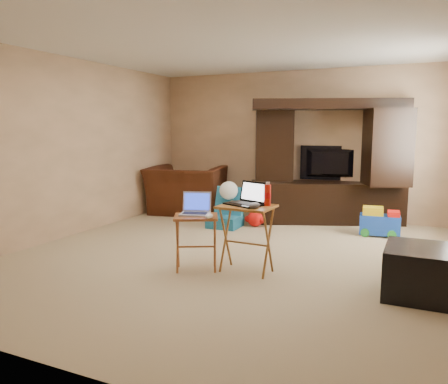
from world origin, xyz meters
The scene contains 19 objects.
floor centered at (0.00, 0.00, 0.00)m, with size 5.50×5.50×0.00m, color tan.
ceiling centered at (0.00, 0.00, 2.50)m, with size 5.50×5.50×0.00m, color silver.
wall_back centered at (0.00, 2.75, 1.25)m, with size 5.00×5.00×0.00m, color tan.
wall_front centered at (0.00, -2.75, 1.25)m, with size 5.00×5.00×0.00m, color tan.
wall_left centered at (-2.50, 0.00, 1.25)m, with size 5.50×5.50×0.00m, color tan.
entertainment_center centered at (0.63, 2.42, 0.99)m, with size 2.41×0.60×1.98m, color black.
television centered at (0.63, 2.65, 0.95)m, with size 1.00×0.13×0.58m, color black.
recliner centered at (-1.82, 2.15, 0.42)m, with size 1.30×1.13×0.84m, color #48220F.
child_rocker centered at (-0.71, 1.38, 0.31)m, with size 0.47×0.53×0.62m, color #185F84, non-canonical shape.
plush_toy centered at (-0.30, 1.62, 0.19)m, with size 0.34×0.28×0.38m, color red, non-canonical shape.
push_toy centered at (1.52, 1.81, 0.21)m, with size 0.56×0.40×0.42m, color blue, non-canonical shape.
ottoman centered at (2.12, -0.44, 0.22)m, with size 0.70×0.70×0.45m, color black.
tray_table_left centered at (-0.12, -0.64, 0.30)m, with size 0.46×0.37×0.60m, color #A15D27.
tray_table_right centered at (0.39, -0.48, 0.36)m, with size 0.55×0.44×0.72m, color #925C23.
laptop_left centered at (-0.15, -0.61, 0.72)m, with size 0.31×0.26×0.24m, color #A2A2A7.
laptop_right centered at (0.35, -0.46, 0.84)m, with size 0.38×0.30×0.24m, color black.
mouse_left centered at (0.07, -0.71, 0.62)m, with size 0.08×0.12×0.05m, color white.
mouse_right centered at (0.52, -0.60, 0.75)m, with size 0.09×0.15×0.06m, color #47474C.
water_bottle centered at (0.59, -0.40, 0.83)m, with size 0.07×0.07×0.22m, color red.
Camera 1 is at (2.05, -4.66, 1.50)m, focal length 35.00 mm.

